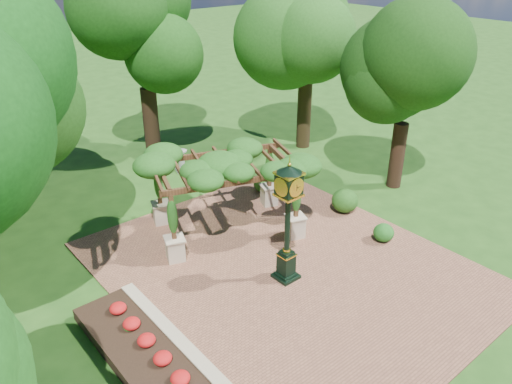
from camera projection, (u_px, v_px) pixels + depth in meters
ground at (307, 283)px, 15.55m from camera, size 120.00×120.00×0.00m
brick_plaza at (286, 268)px, 16.23m from camera, size 10.00×12.00×0.04m
border_wall at (171, 336)px, 13.17m from camera, size 0.35×5.00×0.40m
flower_bed at (141, 353)px, 12.66m from camera, size 1.50×5.00×0.36m
pedestal_clock at (288, 213)px, 14.68m from camera, size 0.79×0.79×3.94m
pergola at (225, 165)px, 17.21m from camera, size 5.78×4.65×3.16m
sundial at (182, 162)px, 22.88m from camera, size 0.70×0.70×1.01m
shrub_front at (384, 233)px, 17.51m from camera, size 0.79×0.79×0.65m
shrub_mid at (345, 201)px, 19.36m from camera, size 1.12×1.12×0.92m
shrub_back at (262, 184)px, 20.98m from camera, size 0.94×0.94×0.67m
tree_north at (142, 33)px, 22.48m from camera, size 4.02×4.02×8.49m
tree_east_far at (308, 18)px, 23.01m from camera, size 4.90×4.90×9.20m
tree_east_near at (409, 70)px, 19.41m from camera, size 3.93×3.93×7.34m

